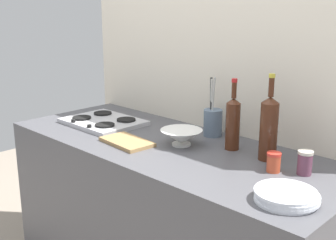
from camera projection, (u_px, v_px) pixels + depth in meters
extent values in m
cube|color=#4C4C51|center=(168.00, 226.00, 2.22)|extent=(1.80, 0.70, 0.90)
cube|color=beige|center=(217.00, 99.00, 2.32)|extent=(1.90, 0.06, 2.13)
cube|color=#B2B2B7|center=(104.00, 122.00, 2.45)|extent=(0.43, 0.33, 0.02)
cylinder|color=black|center=(82.00, 118.00, 2.47)|extent=(0.11, 0.11, 0.01)
cylinder|color=black|center=(105.00, 125.00, 2.32)|extent=(0.11, 0.11, 0.01)
cylinder|color=black|center=(103.00, 113.00, 2.57)|extent=(0.11, 0.11, 0.01)
cylinder|color=black|center=(126.00, 120.00, 2.43)|extent=(0.11, 0.11, 0.01)
cylinder|color=black|center=(73.00, 121.00, 2.39)|extent=(0.02, 0.02, 0.02)
cylinder|color=black|center=(89.00, 126.00, 2.29)|extent=(0.02, 0.02, 0.02)
cylinder|color=white|center=(285.00, 200.00, 1.49)|extent=(0.22, 0.22, 0.01)
cylinder|color=white|center=(288.00, 198.00, 1.48)|extent=(0.22, 0.22, 0.01)
cylinder|color=white|center=(288.00, 195.00, 1.48)|extent=(0.22, 0.22, 0.01)
cylinder|color=white|center=(286.00, 192.00, 1.48)|extent=(0.22, 0.22, 0.01)
cylinder|color=#472314|center=(233.00, 126.00, 2.00)|extent=(0.07, 0.07, 0.22)
cone|color=#472314|center=(234.00, 101.00, 1.97)|extent=(0.07, 0.07, 0.02)
cylinder|color=#472314|center=(234.00, 90.00, 1.95)|extent=(0.02, 0.02, 0.07)
cylinder|color=#B21E1E|center=(235.00, 80.00, 1.94)|extent=(0.03, 0.03, 0.02)
cylinder|color=#472314|center=(269.00, 132.00, 1.86)|extent=(0.08, 0.08, 0.25)
cone|color=#472314|center=(271.00, 100.00, 1.82)|extent=(0.08, 0.08, 0.03)
cylinder|color=#472314|center=(271.00, 87.00, 1.81)|extent=(0.02, 0.02, 0.08)
cylinder|color=gold|center=(272.00, 76.00, 1.79)|extent=(0.03, 0.03, 0.02)
cylinder|color=white|center=(181.00, 144.00, 2.08)|extent=(0.09, 0.09, 0.01)
cone|color=white|center=(181.00, 137.00, 2.07)|extent=(0.20, 0.20, 0.07)
cylinder|color=slate|center=(213.00, 123.00, 2.21)|extent=(0.10, 0.10, 0.14)
cylinder|color=#262626|center=(211.00, 101.00, 2.20)|extent=(0.05, 0.04, 0.24)
cylinder|color=#B7B7B2|center=(213.00, 102.00, 2.17)|extent=(0.04, 0.02, 0.25)
cylinder|color=#B7B7B2|center=(212.00, 102.00, 2.20)|extent=(0.02, 0.02, 0.24)
cylinder|color=#66384C|center=(305.00, 164.00, 1.72)|extent=(0.06, 0.06, 0.09)
cylinder|color=beige|center=(306.00, 152.00, 1.70)|extent=(0.06, 0.06, 0.01)
cylinder|color=#C64C2D|center=(274.00, 164.00, 1.75)|extent=(0.06, 0.06, 0.07)
cylinder|color=red|center=(274.00, 154.00, 1.74)|extent=(0.06, 0.06, 0.01)
cube|color=#9E7A4C|center=(127.00, 142.00, 2.10)|extent=(0.28, 0.18, 0.02)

